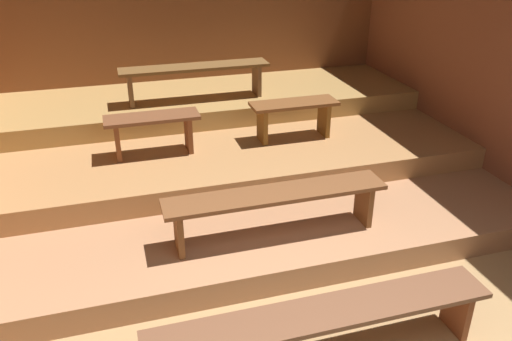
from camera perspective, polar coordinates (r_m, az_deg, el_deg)
The scene contains 11 objects.
ground at distance 5.21m, azimuth -1.08°, elevation -5.58°, with size 6.13×6.25×0.08m, color tan.
wall_back at distance 7.26m, azimuth -7.21°, elevation 14.82°, with size 6.13×0.06×2.60m, color brown.
wall_right at distance 5.93m, azimuth 25.20°, elevation 10.06°, with size 0.06×6.25×2.60m, color brown.
platform_lower at distance 5.77m, azimuth -3.09°, elevation -0.51°, with size 5.33×3.95×0.23m, color tan.
platform_middle at distance 6.17m, azimuth -4.39°, elevation 3.64°, with size 5.33×2.82×0.23m, color #B8824F.
platform_upper at distance 6.72m, azimuth -5.72°, elevation 7.56°, with size 5.33×1.46×0.23m, color tan.
bench_floor_center at distance 3.51m, azimuth 7.37°, elevation -16.11°, with size 2.33×0.33×0.42m.
bench_lower_center at distance 4.32m, azimuth 2.23°, elevation -3.37°, with size 1.89×0.33×0.42m.
bench_middle_left at distance 5.44m, azimuth -11.36°, elevation 4.78°, with size 0.96×0.33×0.42m.
bench_middle_right at distance 5.76m, azimuth 4.21°, elevation 6.45°, with size 0.96×0.33×0.42m.
bench_upper_center at distance 6.36m, azimuth -6.77°, elevation 10.68°, with size 1.79×0.33×0.42m.
Camera 1 is at (-1.17, -1.55, 2.69)m, focal length 36.21 mm.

